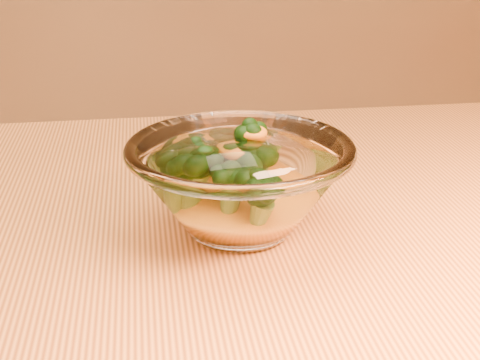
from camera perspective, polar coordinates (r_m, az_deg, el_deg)
table at (r=0.64m, az=1.33°, el=-13.79°), size 1.20×0.80×0.75m
glass_bowl at (r=0.59m, az=-0.00°, el=-0.39°), size 0.20×0.20×0.09m
cheese_sauce at (r=0.60m, az=-0.00°, el=-2.05°), size 0.10×0.10×0.03m
broccoli_heap at (r=0.60m, az=-1.44°, el=0.92°), size 0.11×0.13×0.07m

